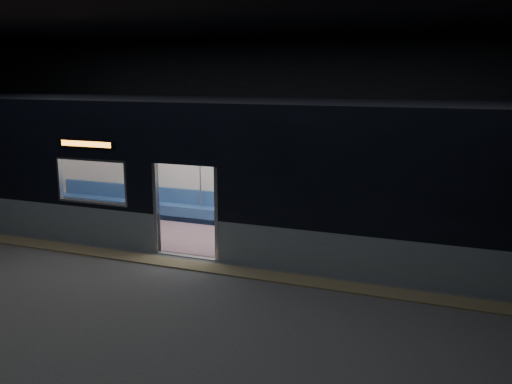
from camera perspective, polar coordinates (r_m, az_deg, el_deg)
The scene contains 7 objects.
station_floor at distance 11.21m, azimuth -9.78°, elevation -8.40°, with size 24.00×14.00×0.01m, color #47494C.
station_envelope at distance 10.50m, azimuth -10.52°, elevation 10.68°, with size 24.00×14.00×5.00m.
tactile_strip at distance 11.65m, azimuth -8.40°, elevation -7.44°, with size 22.80×0.50×0.03m, color #8C7F59.
metro_car at distance 12.91m, azimuth -4.34°, elevation 3.01°, with size 18.00×3.04×3.35m.
passenger at distance 12.95m, azimuth 15.88°, elevation -2.31°, with size 0.38×0.63×1.28m.
handbag at distance 12.79m, azimuth 15.75°, elevation -2.96°, with size 0.26×0.22×0.13m, color black.
transit_map at distance 13.18m, azimuth 12.57°, elevation 1.46°, with size 1.11×0.03×0.72m, color white.
Camera 1 is at (5.45, -8.97, 3.94)m, focal length 38.00 mm.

